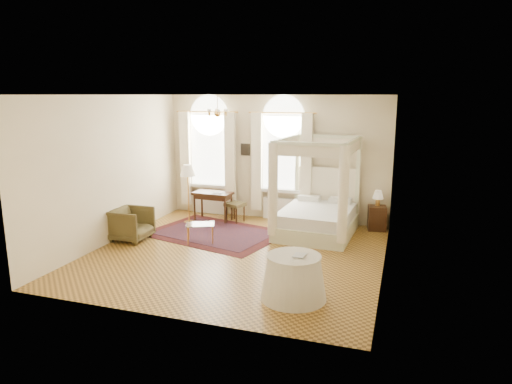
% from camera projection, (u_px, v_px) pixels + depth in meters
% --- Properties ---
extents(ground, '(6.00, 6.00, 0.00)m').
position_uv_depth(ground, '(237.00, 253.00, 9.69)').
color(ground, '#AC7C32').
rests_on(ground, ground).
extents(room_walls, '(6.00, 6.00, 6.00)m').
position_uv_depth(room_walls, '(236.00, 161.00, 9.28)').
color(room_walls, beige).
rests_on(room_walls, ground).
extents(window_left, '(1.62, 0.27, 3.29)m').
position_uv_depth(window_left, '(209.00, 162.00, 12.63)').
color(window_left, silver).
rests_on(window_left, room_walls).
extents(window_right, '(1.62, 0.27, 3.29)m').
position_uv_depth(window_right, '(282.00, 165.00, 11.99)').
color(window_right, silver).
rests_on(window_right, room_walls).
extents(chandelier, '(0.51, 0.45, 0.50)m').
position_uv_depth(chandelier, '(217.00, 112.00, 10.47)').
color(chandelier, gold).
rests_on(chandelier, room_walls).
extents(wall_pictures, '(2.54, 0.03, 0.39)m').
position_uv_depth(wall_pictures, '(279.00, 149.00, 12.03)').
color(wall_pictures, black).
rests_on(wall_pictures, room_walls).
extents(canopy_bed, '(1.86, 2.24, 2.32)m').
position_uv_depth(canopy_bed, '(317.00, 213.00, 10.88)').
color(canopy_bed, beige).
rests_on(canopy_bed, ground).
extents(nightstand, '(0.49, 0.46, 0.61)m').
position_uv_depth(nightstand, '(377.00, 218.00, 11.31)').
color(nightstand, '#321B0D').
rests_on(nightstand, ground).
extents(nightstand_lamp, '(0.26, 0.26, 0.38)m').
position_uv_depth(nightstand_lamp, '(378.00, 195.00, 11.26)').
color(nightstand_lamp, gold).
rests_on(nightstand_lamp, nightstand).
extents(writing_desk, '(1.05, 0.59, 0.77)m').
position_uv_depth(writing_desk, '(213.00, 196.00, 12.12)').
color(writing_desk, '#321B0D').
rests_on(writing_desk, ground).
extents(laptop, '(0.33, 0.25, 0.02)m').
position_uv_depth(laptop, '(218.00, 193.00, 11.98)').
color(laptop, black).
rests_on(laptop, writing_desk).
extents(stool, '(0.56, 0.56, 0.51)m').
position_uv_depth(stool, '(235.00, 206.00, 12.04)').
color(stool, '#49411F').
rests_on(stool, ground).
extents(armchair, '(0.84, 0.81, 0.76)m').
position_uv_depth(armchair, '(131.00, 224.00, 10.51)').
color(armchair, '#493E1F').
rests_on(armchair, ground).
extents(coffee_table, '(0.76, 0.66, 0.43)m').
position_uv_depth(coffee_table, '(200.00, 226.00, 10.34)').
color(coffee_table, silver).
rests_on(coffee_table, ground).
extents(floor_lamp, '(0.40, 0.40, 1.54)m').
position_uv_depth(floor_lamp, '(188.00, 173.00, 11.78)').
color(floor_lamp, gold).
rests_on(floor_lamp, ground).
extents(oriental_rug, '(3.54, 2.91, 0.01)m').
position_uv_depth(oriental_rug, '(215.00, 233.00, 11.08)').
color(oriental_rug, '#461110').
rests_on(oriental_rug, ground).
extents(side_table, '(1.09, 1.09, 0.75)m').
position_uv_depth(side_table, '(294.00, 277.00, 7.47)').
color(side_table, silver).
rests_on(side_table, ground).
extents(book, '(0.20, 0.26, 0.02)m').
position_uv_depth(book, '(294.00, 255.00, 7.40)').
color(book, black).
rests_on(book, side_table).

